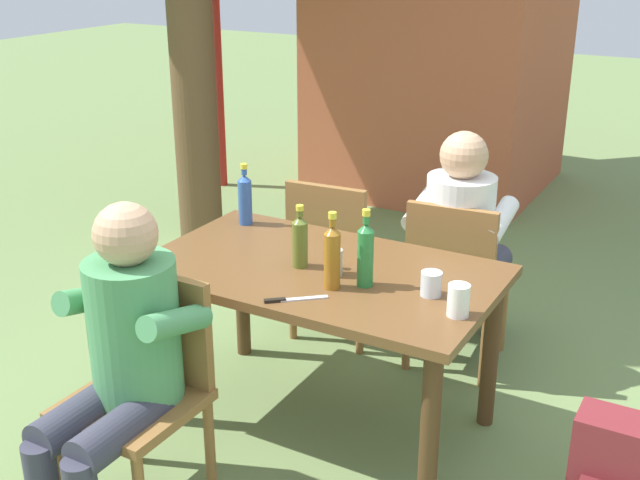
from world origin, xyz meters
TOP-DOWN VIEW (x-y plane):
  - ground_plane at (0.00, 0.00)m, footprint 24.00×24.00m
  - dining_table at (0.00, 0.00)m, footprint 1.43×0.85m
  - chair_far_right at (0.33, 0.72)m, footprint 0.47×0.47m
  - chair_near_left at (-0.32, -0.72)m, footprint 0.45×0.45m
  - chair_far_left at (-0.32, 0.72)m, footprint 0.47×0.47m
  - person_in_white_shirt at (0.32, 0.83)m, footprint 0.47×0.61m
  - person_in_plaid_shirt at (-0.32, -0.83)m, footprint 0.47×0.61m
  - bottle_green at (0.24, -0.07)m, footprint 0.06×0.06m
  - bottle_amber at (0.14, -0.15)m, footprint 0.06×0.06m
  - bottle_olive at (-0.08, -0.03)m, footprint 0.06×0.06m
  - bottle_blue at (-0.56, 0.29)m, footprint 0.06×0.06m
  - cup_white at (0.64, -0.14)m, footprint 0.08×0.08m
  - cup_steel at (0.08, -0.04)m, footprint 0.07×0.07m
  - cup_glass at (0.49, -0.03)m, footprint 0.08×0.08m
  - table_knife at (0.06, -0.32)m, footprint 0.20×0.17m
  - backpack_by_near_side at (1.25, -0.07)m, footprint 0.34×0.24m
  - brick_kiosk at (-0.88, 3.59)m, footprint 1.99×1.93m

SIDE VIEW (x-z plane):
  - ground_plane at x=0.00m, z-range 0.00..0.00m
  - backpack_by_near_side at x=1.25m, z-range -0.01..0.44m
  - chair_far_right at x=0.33m, z-range 0.05..0.92m
  - chair_near_left at x=-0.32m, z-range 0.05..0.92m
  - chair_far_left at x=-0.32m, z-range 0.05..0.92m
  - dining_table at x=0.00m, z-range 0.27..1.00m
  - person_in_white_shirt at x=0.32m, z-range 0.07..1.25m
  - person_in_plaid_shirt at x=-0.32m, z-range 0.07..1.25m
  - table_knife at x=0.06m, z-range 0.73..0.74m
  - cup_glass at x=0.49m, z-range 0.73..0.83m
  - cup_steel at x=0.08m, z-range 0.73..0.84m
  - cup_white at x=0.64m, z-range 0.73..0.85m
  - bottle_olive at x=-0.08m, z-range 0.72..0.98m
  - bottle_blue at x=-0.56m, z-range 0.71..1.00m
  - bottle_amber at x=0.14m, z-range 0.71..1.02m
  - bottle_green at x=0.24m, z-range 0.71..1.02m
  - brick_kiosk at x=-0.88m, z-range 0.07..2.94m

